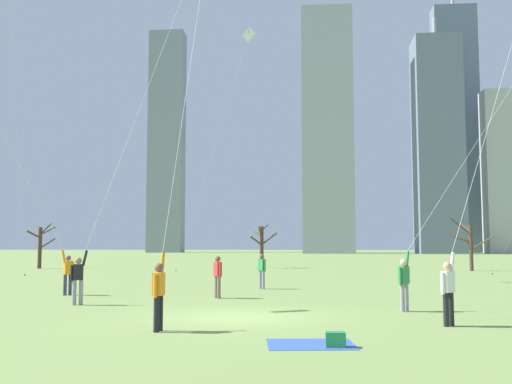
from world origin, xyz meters
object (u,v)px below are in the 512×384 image
(kite_flyer_foreground_left_teal, at_px, (475,192))
(bystander_watching_nearby, at_px, (218,275))
(bare_tree_center, at_px, (469,244))
(kite_flyer_far_back_purple, at_px, (178,157))
(kite_flyer_midfield_left_green, at_px, (131,138))
(bare_tree_right_of_center, at_px, (262,244))
(bystander_far_off_by_trees, at_px, (262,269))
(distant_kite_high_overhead_white, at_px, (243,52))
(bare_tree_rightmost, at_px, (41,244))
(kite_flyer_midfield_center_yellow, at_px, (431,234))
(picnic_spot, at_px, (325,341))
(kite_flyer_foreground_right_pink, at_px, (35,207))

(kite_flyer_foreground_left_teal, bearing_deg, bystander_watching_nearby, 143.24)
(bare_tree_center, bearing_deg, kite_flyer_far_back_purple, -116.78)
(kite_flyer_midfield_left_green, height_order, bare_tree_right_of_center, kite_flyer_midfield_left_green)
(kite_flyer_far_back_purple, relative_size, bystander_far_off_by_trees, 11.18)
(bystander_watching_nearby, bearing_deg, kite_flyer_midfield_left_green, -137.10)
(kite_flyer_foreground_left_teal, distance_m, bystander_far_off_by_trees, 13.05)
(bystander_far_off_by_trees, bearing_deg, kite_flyer_foreground_left_teal, -58.21)
(distant_kite_high_overhead_white, bearing_deg, bare_tree_center, 6.14)
(kite_flyer_far_back_purple, bearing_deg, distant_kite_high_overhead_white, 92.98)
(kite_flyer_foreground_left_teal, bearing_deg, bare_tree_right_of_center, 103.91)
(bare_tree_center, relative_size, bare_tree_right_of_center, 1.08)
(kite_flyer_foreground_left_teal, height_order, bystander_far_off_by_trees, kite_flyer_foreground_left_teal)
(distant_kite_high_overhead_white, distance_m, bare_tree_right_of_center, 16.47)
(bare_tree_rightmost, xyz_separation_m, bare_tree_right_of_center, (18.90, 2.68, 0.04))
(kite_flyer_midfield_center_yellow, distance_m, bystander_far_off_by_trees, 9.93)
(bare_tree_rightmost, distance_m, bare_tree_right_of_center, 19.09)
(bare_tree_center, bearing_deg, kite_flyer_midfield_left_green, -124.62)
(bare_tree_right_of_center, bearing_deg, kite_flyer_foreground_left_teal, -76.09)
(bystander_watching_nearby, bearing_deg, distant_kite_high_overhead_white, 93.90)
(kite_flyer_far_back_purple, relative_size, bare_tree_center, 4.33)
(kite_flyer_midfield_center_yellow, xyz_separation_m, bystander_far_off_by_trees, (-6.19, 7.63, -1.50))
(bare_tree_center, bearing_deg, picnic_spot, -109.35)
(kite_flyer_midfield_left_green, height_order, bare_tree_center, kite_flyer_midfield_left_green)
(kite_flyer_foreground_right_pink, height_order, bare_tree_rightmost, kite_flyer_foreground_right_pink)
(picnic_spot, distance_m, bare_tree_center, 37.22)
(kite_flyer_foreground_right_pink, height_order, bare_tree_center, kite_flyer_foreground_right_pink)
(bystander_far_off_by_trees, height_order, bystander_watching_nearby, same)
(kite_flyer_far_back_purple, bearing_deg, bare_tree_right_of_center, 90.91)
(kite_flyer_midfield_center_yellow, xyz_separation_m, picnic_spot, (-3.71, -7.51, -2.32))
(picnic_spot, relative_size, bare_tree_rightmost, 0.49)
(distant_kite_high_overhead_white, bearing_deg, kite_flyer_midfield_left_green, -92.66)
(kite_flyer_foreground_left_teal, height_order, kite_flyer_midfield_center_yellow, kite_flyer_foreground_left_teal)
(picnic_spot, relative_size, bare_tree_center, 0.46)
(bare_tree_right_of_center, bearing_deg, kite_flyer_far_back_purple, -89.09)
(kite_flyer_foreground_left_teal, distance_m, picnic_spot, 6.92)
(kite_flyer_midfield_center_yellow, bearing_deg, bystander_watching_nearby, 159.68)
(distant_kite_high_overhead_white, bearing_deg, bystander_far_off_by_trees, -80.89)
(kite_flyer_foreground_left_teal, xyz_separation_m, bare_tree_rightmost, (-27.53, 32.18, -1.43))
(kite_flyer_foreground_left_teal, bearing_deg, bare_tree_rightmost, 130.55)
(kite_flyer_midfield_left_green, xyz_separation_m, distant_kite_high_overhead_white, (1.18, 25.42, 11.61))
(kite_flyer_midfield_left_green, height_order, bare_tree_rightmost, kite_flyer_midfield_left_green)
(bare_tree_center, xyz_separation_m, bare_tree_rightmost, (-35.58, 1.37, -0.00))
(bystander_watching_nearby, distance_m, bare_tree_center, 29.58)
(kite_flyer_midfield_center_yellow, relative_size, distant_kite_high_overhead_white, 0.52)
(kite_flyer_midfield_center_yellow, relative_size, bystander_far_off_by_trees, 6.28)
(kite_flyer_foreground_right_pink, xyz_separation_m, bare_tree_rightmost, (-12.25, 26.55, -1.46))
(bystander_far_off_by_trees, relative_size, bare_tree_right_of_center, 0.42)
(kite_flyer_midfield_center_yellow, xyz_separation_m, distant_kite_high_overhead_white, (-9.08, 25.66, 15.01))
(bystander_watching_nearby, relative_size, bare_tree_rightmost, 0.41)
(kite_flyer_foreground_left_teal, xyz_separation_m, picnic_spot, (-4.26, -4.26, -3.41))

